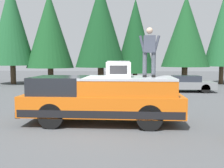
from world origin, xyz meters
TOP-DOWN VIEW (x-y plane):
  - ground_plane at (0.00, 0.00)m, footprint 90.00×90.00m
  - pickup_truck at (0.38, -0.66)m, footprint 2.01×5.54m
  - compressor_unit at (0.35, -1.23)m, footprint 0.65×0.84m
  - person_on_truck_bed at (0.34, -2.27)m, footprint 0.29×0.72m
  - parked_car_grey at (9.75, -5.50)m, footprint 1.64×4.10m
  - parked_car_navy at (9.66, -0.61)m, footprint 1.64×4.10m
  - conifer_far_left at (16.20, -10.27)m, footprint 3.41×3.41m
  - conifer_left at (15.83, -6.75)m, footprint 4.45×4.45m
  - conifer_center_left at (15.42, -2.06)m, footprint 3.71×3.71m
  - conifer_center_right at (14.09, 1.04)m, footprint 4.53×4.53m
  - conifer_right at (15.22, 6.04)m, footprint 4.45×4.45m
  - conifer_far_right at (14.77, 9.55)m, footprint 4.12×4.12m

SIDE VIEW (x-z plane):
  - ground_plane at x=0.00m, z-range 0.00..0.00m
  - parked_car_grey at x=9.75m, z-range 0.00..1.16m
  - parked_car_navy at x=9.66m, z-range 0.00..1.16m
  - pickup_truck at x=0.38m, z-range 0.05..1.70m
  - compressor_unit at x=0.35m, z-range 1.65..2.21m
  - person_on_truck_bed at x=0.34m, z-range 1.71..3.40m
  - conifer_center_left at x=15.42m, z-range 0.53..8.47m
  - conifer_left at x=15.83m, z-range 0.81..9.08m
  - conifer_far_left at x=16.20m, z-range 0.83..9.07m
  - conifer_right at x=15.22m, z-range 0.75..9.39m
  - conifer_center_right at x=14.09m, z-range 0.80..9.85m
  - conifer_far_right at x=14.77m, z-range 0.87..10.38m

